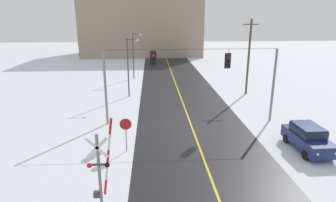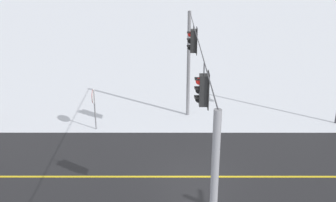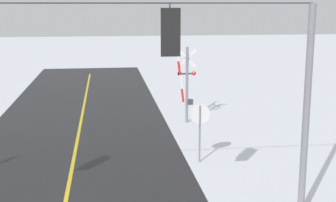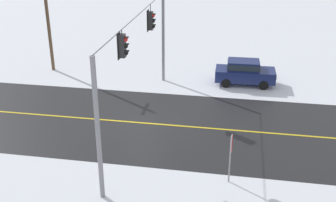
# 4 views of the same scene
# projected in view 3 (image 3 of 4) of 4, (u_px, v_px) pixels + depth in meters

# --- Properties ---
(signal_span) EXTENTS (14.20, 0.47, 6.22)m
(signal_span) POSITION_uv_depth(u_px,v_px,m) (53.00, 87.00, 12.38)
(signal_span) COLOR gray
(signal_span) RESTS_ON ground
(stop_sign) EXTENTS (0.80, 0.09, 2.35)m
(stop_sign) POSITION_uv_depth(u_px,v_px,m) (200.00, 120.00, 18.55)
(stop_sign) COLOR gray
(stop_sign) RESTS_ON ground
(railroad_crossing) EXTENTS (1.20, 0.31, 4.71)m
(railroad_crossing) POSITION_uv_depth(u_px,v_px,m) (186.00, 80.00, 24.71)
(railroad_crossing) COLOR gray
(railroad_crossing) RESTS_ON ground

